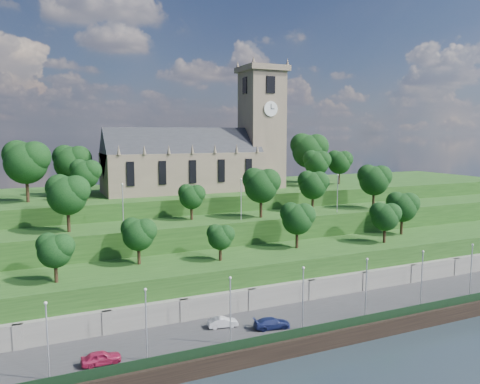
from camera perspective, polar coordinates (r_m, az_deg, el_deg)
name	(u,v)px	position (r m, az deg, el deg)	size (l,w,h in m)	color
ground	(326,349)	(62.72, 10.47, -18.34)	(320.00, 320.00, 0.00)	#1B252B
promenade	(301,324)	(66.88, 7.47, -15.67)	(160.00, 12.00, 2.00)	#2D2D30
quay_wall	(327,341)	(62.22, 10.53, -17.45)	(160.00, 0.50, 2.20)	black
fence	(324,328)	(62.10, 10.20, -15.97)	(160.00, 0.10, 1.20)	black
retaining_wall	(280,299)	(71.12, 4.90, -12.91)	(160.00, 2.10, 5.00)	slate
embankment_lower	(262,278)	(75.67, 2.66, -10.45)	(160.00, 12.00, 8.00)	#1E4416
embankment_upper	(234,250)	(84.70, -0.72, -7.11)	(160.00, 10.00, 12.00)	#1E4416
hilltop	(196,222)	(103.53, -5.36, -3.66)	(160.00, 32.00, 15.00)	#1E4416
church	(205,154)	(98.26, -4.26, 4.60)	(38.60, 12.35, 27.60)	#6D5E4C
trees_lower	(293,220)	(76.49, 6.43, -3.42)	(66.20, 9.07, 8.07)	black
trees_upper	(256,185)	(83.09, 1.92, 0.83)	(63.79, 8.06, 8.88)	black
trees_hilltop	(207,157)	(98.08, -4.01, 4.25)	(73.66, 16.48, 11.95)	black
lamp_posts_promenade	(303,293)	(61.05, 7.68, -12.16)	(60.36, 0.36, 8.26)	#B2B2B7
lamp_posts_upper	(241,196)	(80.05, 0.13, -0.47)	(40.36, 0.36, 7.31)	#B2B2B7
car_left	(101,358)	(55.83, -16.57, -18.79)	(1.71, 4.26, 1.45)	#9B193E
car_middle	(223,322)	(62.71, -2.12, -15.58)	(1.36, 3.90, 1.28)	#B5B5BA
car_right	(272,323)	(62.44, 3.91, -15.65)	(1.93, 4.76, 1.38)	navy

